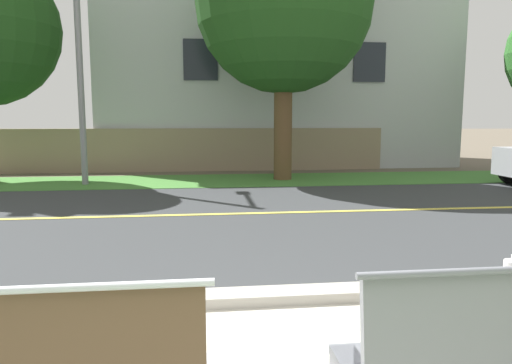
% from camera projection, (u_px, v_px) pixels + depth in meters
% --- Properties ---
extents(ground_plane, '(140.00, 140.00, 0.00)m').
position_uv_depth(ground_plane, '(218.00, 200.00, 9.95)').
color(ground_plane, '#665B4C').
extents(curb_edge, '(44.00, 0.30, 0.11)m').
position_uv_depth(curb_edge, '(243.00, 298.00, 4.38)').
color(curb_edge, '#ADA89E').
rests_on(curb_edge, ground_plane).
extents(street_asphalt, '(52.00, 8.00, 0.01)m').
position_uv_depth(street_asphalt, '(222.00, 214.00, 8.47)').
color(street_asphalt, '#383A3D').
rests_on(street_asphalt, ground_plane).
extents(road_centre_line, '(48.00, 0.14, 0.01)m').
position_uv_depth(road_centre_line, '(222.00, 214.00, 8.47)').
color(road_centre_line, '#E0CC4C').
rests_on(road_centre_line, ground_plane).
extents(far_verge_grass, '(48.00, 2.80, 0.02)m').
position_uv_depth(far_verge_grass, '(214.00, 181.00, 13.10)').
color(far_verge_grass, '#478438').
rests_on(far_verge_grass, ground_plane).
extents(streetlamp, '(0.24, 2.10, 7.04)m').
position_uv_depth(streetlamp, '(80.00, 27.00, 11.97)').
color(streetlamp, gray).
rests_on(streetlamp, ground_plane).
extents(garden_wall, '(13.00, 0.36, 1.40)m').
position_uv_depth(garden_wall, '(188.00, 150.00, 15.49)').
color(garden_wall, gray).
rests_on(garden_wall, ground_plane).
extents(house_across_street, '(13.50, 6.91, 7.13)m').
position_uv_depth(house_across_street, '(272.00, 70.00, 18.63)').
color(house_across_street, '#B7BCC1').
rests_on(house_across_street, ground_plane).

